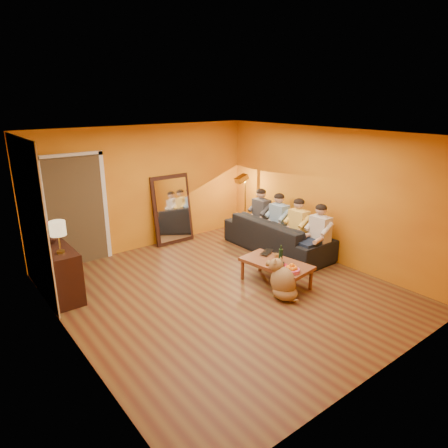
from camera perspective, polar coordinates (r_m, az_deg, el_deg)
room_shell at (r=6.63m, az=-1.70°, el=1.63°), size 5.00×5.50×2.60m
white_accent at (r=6.90m, az=-25.82°, el=0.48°), size 0.02×1.90×2.58m
doorway_recess at (r=8.21m, az=-20.62°, el=1.84°), size 1.06×0.30×2.10m
door_jamb_left at (r=7.96m, az=-24.24°, el=0.93°), size 0.08×0.06×2.20m
door_jamb_right at (r=8.27m, az=-16.63°, el=2.37°), size 0.08×0.06×2.20m
door_header at (r=7.89m, az=-21.20°, el=9.15°), size 1.22×0.06×0.08m
mirror_frame at (r=8.89m, az=-7.41°, el=2.08°), size 0.92×0.27×1.51m
mirror_glass at (r=8.86m, az=-7.28°, el=2.03°), size 0.78×0.21×1.35m
sideboard at (r=7.05m, az=-22.57°, el=-6.33°), size 0.44×1.18×0.85m
table_lamp at (r=6.54m, az=-22.54°, el=-1.78°), size 0.24×0.24×0.51m
sofa at (r=8.48m, az=7.62°, el=-1.58°), size 2.43×0.95×0.71m
coffee_table at (r=7.05m, az=7.40°, el=-6.98°), size 0.79×1.30×0.42m
floor_lamp at (r=9.25m, az=3.04°, el=2.56°), size 0.31×0.25×1.44m
dog at (r=6.55m, az=8.46°, el=-7.72°), size 0.49×0.65×0.69m
person_far_left at (r=7.87m, az=13.53°, el=-1.52°), size 0.70×0.44×1.22m
person_mid_left at (r=8.20m, az=10.56°, el=-0.53°), size 0.70×0.44×1.22m
person_mid_right at (r=8.55m, az=7.83°, el=0.38°), size 0.70×0.44×1.22m
person_far_right at (r=8.93m, az=5.33°, el=1.22°), size 0.70×0.44×1.22m
fruit_bowl at (r=6.58m, az=9.65°, el=-6.17°), size 0.26×0.26×0.16m
wine_bottle at (r=6.90m, az=8.11°, el=-4.25°), size 0.07×0.07×0.31m
tumbler at (r=7.10m, az=7.48°, el=-4.56°), size 0.10×0.10×0.08m
laptop at (r=7.30m, az=6.53°, el=-4.12°), size 0.42×0.36×0.03m
book_lower at (r=6.71m, az=7.59°, el=-6.22°), size 0.23×0.27×0.02m
book_mid at (r=6.72m, az=7.59°, el=-6.02°), size 0.20×0.26×0.02m
book_upper at (r=6.69m, az=7.66°, el=-5.94°), size 0.27×0.27×0.02m
vase at (r=7.10m, az=-23.63°, el=-1.72°), size 0.20×0.20×0.21m
flowers at (r=7.04m, az=-23.84°, el=-0.11°), size 0.17×0.17×0.39m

